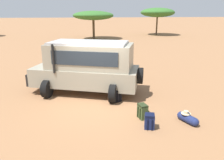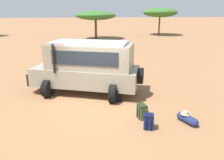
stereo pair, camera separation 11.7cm
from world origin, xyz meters
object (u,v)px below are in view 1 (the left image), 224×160
safari_vehicle (87,66)px  backpack_near_rear_wheel (117,95)px  acacia_tree_left_mid (93,16)px  backpack_beside_front_wheel (143,111)px  backpack_cluster_center (150,121)px  acacia_tree_centre_back (158,12)px  duffel_bag_low_black_case (188,118)px

safari_vehicle → backpack_near_rear_wheel: 2.03m
acacia_tree_left_mid → backpack_beside_front_wheel: bearing=-91.9°
backpack_beside_front_wheel → acacia_tree_left_mid: (0.83, 25.18, 3.00)m
backpack_cluster_center → acacia_tree_centre_back: 32.18m
backpack_near_rear_wheel → acacia_tree_left_mid: size_ratio=0.09×
backpack_near_rear_wheel → acacia_tree_left_mid: (1.43, 23.43, 3.00)m
acacia_tree_left_mid → acacia_tree_centre_back: acacia_tree_centre_back is taller
safari_vehicle → backpack_beside_front_wheel: bearing=-60.5°
backpack_beside_front_wheel → duffel_bag_low_black_case: 1.57m
safari_vehicle → backpack_beside_front_wheel: (1.74, -3.07, -1.03)m
safari_vehicle → backpack_near_rear_wheel: size_ratio=10.07×
backpack_beside_front_wheel → acacia_tree_centre_back: size_ratio=0.09×
backpack_near_rear_wheel → acacia_tree_centre_back: (12.51, 27.23, 3.40)m
backpack_beside_front_wheel → backpack_near_rear_wheel: size_ratio=1.01×
backpack_beside_front_wheel → backpack_near_rear_wheel: 1.85m
backpack_beside_front_wheel → duffel_bag_low_black_case: (1.45, -0.61, -0.11)m
safari_vehicle → backpack_cluster_center: bearing=-65.4°
backpack_cluster_center → acacia_tree_centre_back: size_ratio=0.09×
duffel_bag_low_black_case → acacia_tree_centre_back: 31.58m
duffel_bag_low_black_case → backpack_beside_front_wheel: bearing=157.2°
safari_vehicle → acacia_tree_left_mid: 22.35m
duffel_bag_low_black_case → acacia_tree_left_mid: size_ratio=0.14×
duffel_bag_low_black_case → acacia_tree_centre_back: acacia_tree_centre_back is taller
backpack_cluster_center → safari_vehicle: bearing=114.6°
duffel_bag_low_black_case → acacia_tree_left_mid: acacia_tree_left_mid is taller
safari_vehicle → backpack_beside_front_wheel: safari_vehicle is taller
safari_vehicle → duffel_bag_low_black_case: bearing=-49.1°
backpack_beside_front_wheel → duffel_bag_low_black_case: bearing=-22.8°
safari_vehicle → backpack_cluster_center: size_ratio=10.62×
backpack_beside_front_wheel → acacia_tree_centre_back: (11.91, 28.98, 3.40)m
backpack_near_rear_wheel → duffel_bag_low_black_case: size_ratio=0.64×
acacia_tree_left_mid → acacia_tree_centre_back: (11.08, 3.80, 0.40)m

